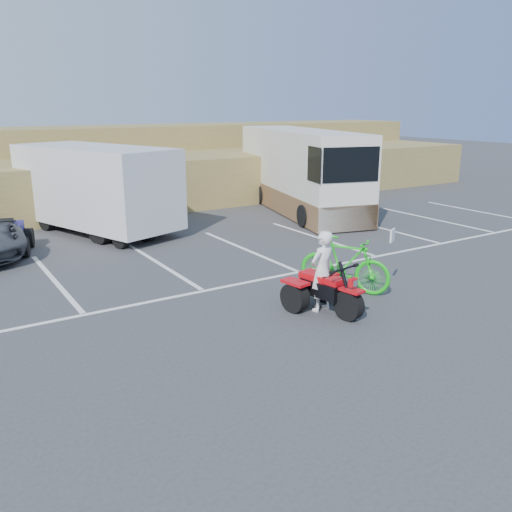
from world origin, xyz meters
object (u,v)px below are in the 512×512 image
red_trike_atv (326,312)px  rv_motorhome (300,176)px  green_dirt_bike (345,264)px  quad_atv_blue (9,253)px  rider (322,271)px  cargo_trailer (96,186)px  quad_atv_green (123,242)px

red_trike_atv → rv_motorhome: rv_motorhome is taller
green_dirt_bike → quad_atv_blue: size_ratio=1.27×
rider → rv_motorhome: 11.03m
green_dirt_bike → cargo_trailer: cargo_trailer is taller
rider → quad_atv_blue: (-4.73, 8.22, -0.84)m
rider → cargo_trailer: cargo_trailer is taller
rv_motorhome → quad_atv_green: rv_motorhome is taller
rider → green_dirt_bike: size_ratio=0.79×
rider → cargo_trailer: 9.79m
red_trike_atv → cargo_trailer: bearing=90.0°
green_dirt_bike → cargo_trailer: (-2.91, 8.95, 0.87)m
rv_motorhome → quad_atv_blue: (-10.95, -0.87, -1.35)m
cargo_trailer → quad_atv_green: bearing=-104.4°
red_trike_atv → rv_motorhome: 11.21m
red_trike_atv → cargo_trailer: size_ratio=0.25×
red_trike_atv → rider: (-0.03, 0.15, 0.84)m
rider → quad_atv_blue: bearing=-70.2°
quad_atv_blue → quad_atv_green: bearing=8.3°
red_trike_atv → rider: size_ratio=0.97×
rider → red_trike_atv: bearing=90.0°
rider → cargo_trailer: (-1.71, 9.62, 0.67)m
quad_atv_blue → quad_atv_green: (3.18, -0.49, 0.00)m
cargo_trailer → quad_atv_blue: bearing=-174.3°
quad_atv_blue → cargo_trailer: bearing=41.8°
cargo_trailer → green_dirt_bike: bearing=-91.1°
rider → quad_atv_green: size_ratio=1.01×
quad_atv_green → green_dirt_bike: bearing=-88.9°
quad_atv_green → cargo_trailer: bearing=74.6°
rider → quad_atv_green: rider is taller
green_dirt_bike → quad_atv_blue: green_dirt_bike is taller
rv_motorhome → quad_atv_green: (-7.77, -1.36, -1.35)m
rider → rv_motorhome: rv_motorhome is taller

